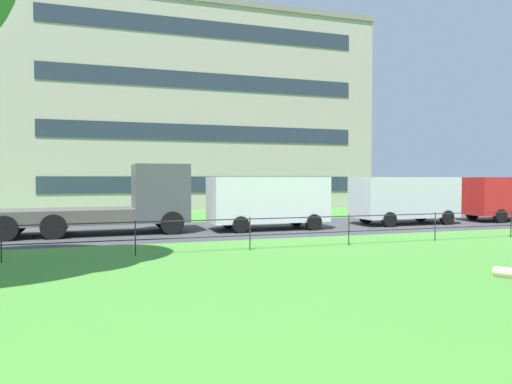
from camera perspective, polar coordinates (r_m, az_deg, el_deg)
name	(u,v)px	position (r m, az deg, el deg)	size (l,w,h in m)	color
street_strip	(171,231)	(19.15, -10.63, -4.84)	(80.00, 7.03, 0.01)	#424247
park_fence	(195,230)	(13.38, -7.72, -4.80)	(30.33, 0.04, 1.00)	#232328
flatbed_truck_center	(123,203)	(18.73, -16.47, -1.30)	(7.39, 2.68, 2.75)	#4C4C51
panel_van_far_left	(268,200)	(19.33, 1.57, -0.98)	(5.03, 2.16, 2.24)	white
panel_van_right	(405,197)	(22.71, 18.21, -0.66)	(5.05, 2.20, 2.24)	silver
panel_van_left	(510,196)	(26.83, 29.39, -0.45)	(5.06, 2.22, 2.24)	red
apartment_building_background	(191,117)	(38.30, -8.16, 9.32)	(25.80, 14.04, 14.51)	#ADA393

